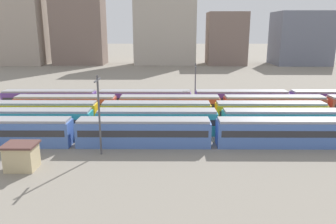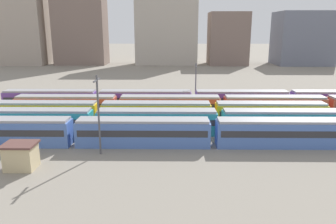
# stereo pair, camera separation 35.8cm
# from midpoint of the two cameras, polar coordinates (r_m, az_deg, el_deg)

# --- Properties ---
(ground_plane) EXTENTS (600.00, 600.00, 0.00)m
(ground_plane) POSITION_cam_midpoint_polar(r_m,az_deg,el_deg) (57.91, -18.90, -1.92)
(ground_plane) COLOR gray
(train_track_0) EXTENTS (93.60, 3.06, 3.75)m
(train_track_0) POSITION_cam_midpoint_polar(r_m,az_deg,el_deg) (46.70, 19.33, -3.37)
(train_track_0) COLOR #4C70BC
(train_track_0) RESTS_ON ground_plane
(train_track_1) EXTENTS (74.70, 3.06, 3.75)m
(train_track_1) POSITION_cam_midpoint_polar(r_m,az_deg,el_deg) (49.69, 8.82, -1.66)
(train_track_1) COLOR teal
(train_track_1) RESTS_ON ground_plane
(train_track_2) EXTENTS (55.80, 3.06, 3.75)m
(train_track_2) POSITION_cam_midpoint_polar(r_m,az_deg,el_deg) (54.22, -2.26, -0.14)
(train_track_2) COLOR yellow
(train_track_2) RESTS_ON ground_plane
(train_track_3) EXTENTS (93.60, 3.06, 3.75)m
(train_track_3) POSITION_cam_midpoint_polar(r_m,az_deg,el_deg) (62.08, 17.86, 1.04)
(train_track_3) COLOR #BC4C38
(train_track_3) RESTS_ON ground_plane
(train_track_4) EXTENTS (112.50, 3.06, 3.75)m
(train_track_4) POSITION_cam_midpoint_polar(r_m,az_deg,el_deg) (68.36, 20.26, 2.02)
(train_track_4) COLOR #6B429E
(train_track_4) RESTS_ON ground_plane
(catenary_pole_0) EXTENTS (0.24, 3.20, 10.10)m
(catenary_pole_0) POSITION_cam_midpoint_polar(r_m,az_deg,el_deg) (40.99, -12.21, 0.09)
(catenary_pole_0) COLOR #4C4C51
(catenary_pole_0) RESTS_ON ground_plane
(catenary_pole_3) EXTENTS (0.24, 3.20, 8.78)m
(catenary_pole_3) POSITION_cam_midpoint_polar(r_m,az_deg,el_deg) (66.73, 4.64, 5.23)
(catenary_pole_3) COLOR #4C4C51
(catenary_pole_3) RESTS_ON ground_plane
(signal_hut) EXTENTS (3.60, 3.00, 3.04)m
(signal_hut) POSITION_cam_midpoint_polar(r_m,az_deg,el_deg) (40.59, -24.49, -7.05)
(signal_hut) COLOR #C6B284
(signal_hut) RESTS_ON ground_plane
(distant_building_0) EXTENTS (23.94, 17.06, 35.68)m
(distant_building_0) POSITION_cam_midpoint_polar(r_m,az_deg,el_deg) (161.32, -24.99, 13.93)
(distant_building_0) COLOR #A89989
(distant_building_0) RESTS_ON ground_plane
(distant_building_1) EXTENTS (21.89, 12.92, 40.13)m
(distant_building_1) POSITION_cam_midpoint_polar(r_m,az_deg,el_deg) (152.12, -15.49, 15.61)
(distant_building_1) COLOR #7A665B
(distant_building_1) RESTS_ON ground_plane
(distant_building_2) EXTENTS (26.70, 12.53, 35.07)m
(distant_building_2) POSITION_cam_midpoint_polar(r_m,az_deg,el_deg) (146.71, -0.61, 15.18)
(distant_building_2) COLOR #B2A899
(distant_building_2) RESTS_ON ground_plane
(distant_building_3) EXTENTS (16.61, 15.25, 22.38)m
(distant_building_3) POSITION_cam_midpoint_polar(r_m,az_deg,el_deg) (148.75, 10.06, 12.52)
(distant_building_3) COLOR #7A665B
(distant_building_3) RESTS_ON ground_plane
(distant_building_4) EXTENTS (23.04, 18.39, 22.65)m
(distant_building_4) POSITION_cam_midpoint_polar(r_m,az_deg,el_deg) (157.41, 22.11, 11.85)
(distant_building_4) COLOR slate
(distant_building_4) RESTS_ON ground_plane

